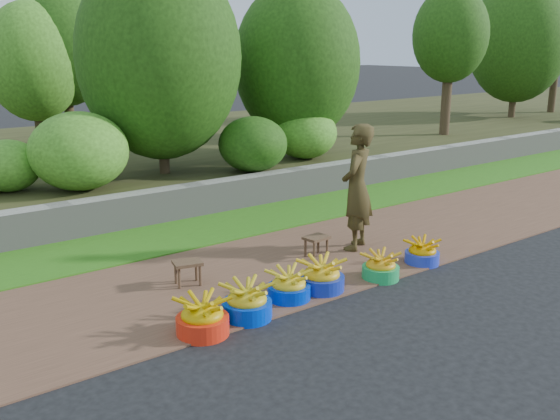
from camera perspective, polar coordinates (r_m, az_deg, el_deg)
ground_plane at (r=7.50m, az=7.84°, el=-7.24°), size 120.00×120.00×0.00m
dirt_shoulder at (r=8.37m, az=1.79°, el=-4.67°), size 80.00×2.50×0.02m
grass_verge at (r=9.92m, az=-5.49°, el=-1.51°), size 80.00×1.50×0.04m
retaining_wall at (r=10.56m, az=-7.96°, el=0.86°), size 80.00×0.35×0.55m
earth_bank at (r=14.95m, az=-17.26°, el=4.37°), size 80.00×10.00×0.50m
vegetation at (r=12.71m, az=-19.81°, el=13.25°), size 35.44×8.06×4.41m
basin_a at (r=6.34m, az=-7.11°, el=-9.76°), size 0.53×0.53×0.40m
basin_b at (r=6.65m, az=-3.05°, el=-8.43°), size 0.53×0.53×0.40m
basin_c at (r=7.09m, az=0.82°, el=-7.00°), size 0.49×0.49×0.37m
basin_d at (r=7.35m, az=3.82°, el=-6.11°), size 0.54×0.54×0.40m
basin_e at (r=7.81m, az=9.19°, el=-5.18°), size 0.46×0.46×0.34m
basin_f at (r=8.45m, az=12.88°, el=-3.83°), size 0.45×0.45×0.34m
stool_left at (r=7.54m, az=-8.45°, el=-5.10°), size 0.39×0.33×0.29m
stool_right at (r=8.45m, az=3.34°, el=-2.80°), size 0.34×0.27×0.28m
vendor_woman at (r=8.68m, az=7.05°, el=2.07°), size 0.77×0.69×1.76m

